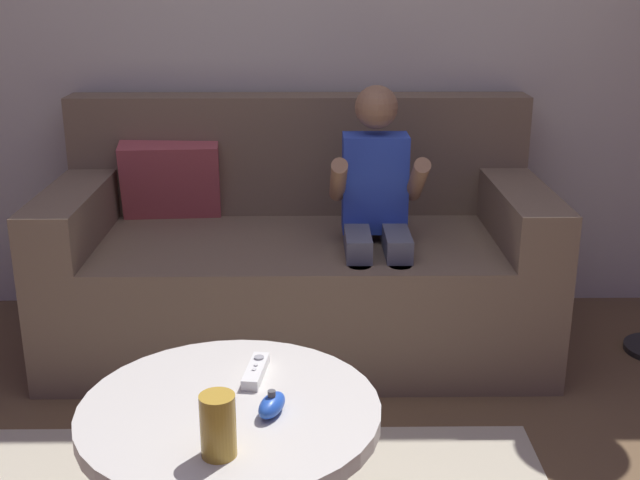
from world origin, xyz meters
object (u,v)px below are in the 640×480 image
game_remote_white_near_edge (256,371)px  couch (297,260)px  nunchuk_blue (272,405)px  soda_can (218,426)px  coffee_table (230,423)px  person_seated_on_couch (376,211)px

game_remote_white_near_edge → couch: bearing=86.6°
nunchuk_blue → soda_can: 0.17m
coffee_table → soda_can: bearing=-90.5°
couch → coffee_table: (-0.12, -1.29, 0.11)m
couch → nunchuk_blue: 1.34m
couch → soda_can: 1.49m
person_seated_on_couch → soda_can: bearing=-106.7°
coffee_table → person_seated_on_couch: bearing=70.8°
nunchuk_blue → soda_can: (-0.09, -0.14, 0.04)m
nunchuk_blue → soda_can: size_ratio=0.82×
coffee_table → game_remote_white_near_edge: size_ratio=4.32×
couch → game_remote_white_near_edge: bearing=-93.4°
person_seated_on_couch → game_remote_white_near_edge: (-0.34, -0.99, -0.07)m
soda_can → game_remote_white_near_edge: bearing=81.0°
coffee_table → nunchuk_blue: (0.09, -0.04, 0.06)m
couch → person_seated_on_couch: bearing=-33.8°
soda_can → person_seated_on_couch: bearing=73.3°
game_remote_white_near_edge → soda_can: 0.31m
game_remote_white_near_edge → nunchuk_blue: size_ratio=1.44×
couch → game_remote_white_near_edge: size_ratio=11.95×
person_seated_on_couch → soda_can: person_seated_on_couch is taller
couch → nunchuk_blue: (-0.03, -1.33, 0.17)m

